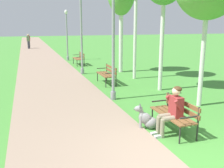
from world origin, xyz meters
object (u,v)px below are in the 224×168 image
at_px(park_bench_mid, 107,73).
at_px(pedestrian_distant, 28,42).
at_px(person_seated_on_near_bench, 172,109).
at_px(dog_grey, 147,119).
at_px(lamp_post_mid, 81,32).
at_px(lamp_post_far, 67,35).
at_px(pedestrian_further_distant, 29,41).
at_px(park_bench_far, 79,58).
at_px(park_bench_near, 175,112).
at_px(lamp_post_near, 113,41).

xyz_separation_m(park_bench_mid, pedestrian_distant, (-3.21, 19.37, 0.33)).
distance_m(person_seated_on_near_bench, dog_grey, 0.79).
distance_m(dog_grey, pedestrian_distant, 24.92).
bearing_deg(lamp_post_mid, dog_grey, -90.11).
height_order(person_seated_on_near_bench, dog_grey, person_seated_on_near_bench).
bearing_deg(lamp_post_far, person_seated_on_near_bench, -88.89).
bearing_deg(pedestrian_further_distant, lamp_post_far, -77.12).
height_order(park_bench_mid, dog_grey, park_bench_mid).
bearing_deg(park_bench_far, lamp_post_mid, -98.68).
relative_size(lamp_post_mid, lamp_post_far, 1.17).
height_order(person_seated_on_near_bench, lamp_post_mid, lamp_post_mid).
height_order(park_bench_far, lamp_post_mid, lamp_post_mid).
relative_size(park_bench_far, dog_grey, 1.87).
relative_size(park_bench_mid, pedestrian_further_distant, 0.91).
height_order(park_bench_near, lamp_post_near, lamp_post_near).
relative_size(park_bench_near, park_bench_far, 1.00).
bearing_deg(park_bench_mid, lamp_post_mid, 102.27).
xyz_separation_m(dog_grey, lamp_post_near, (0.04, 2.88, 1.91)).
height_order(person_seated_on_near_bench, lamp_post_near, lamp_post_near).
relative_size(park_bench_near, park_bench_mid, 1.00).
distance_m(park_bench_near, pedestrian_further_distant, 26.17).
relative_size(dog_grey, pedestrian_further_distant, 0.49).
distance_m(park_bench_far, lamp_post_mid, 3.75).
bearing_deg(park_bench_near, pedestrian_further_distant, 96.88).
xyz_separation_m(park_bench_near, pedestrian_further_distant, (-3.13, 25.98, 0.33)).
xyz_separation_m(park_bench_near, pedestrian_distant, (-3.21, 25.14, 0.33)).
relative_size(park_bench_near, person_seated_on_near_bench, 1.20).
relative_size(lamp_post_mid, pedestrian_distant, 2.70).
bearing_deg(park_bench_far, lamp_post_far, 98.24).
distance_m(park_bench_near, pedestrian_distant, 25.35).
bearing_deg(park_bench_far, park_bench_near, -89.46).
xyz_separation_m(pedestrian_distant, pedestrian_further_distant, (0.08, 0.84, 0.00)).
height_order(lamp_post_mid, lamp_post_far, lamp_post_mid).
bearing_deg(lamp_post_mid, pedestrian_distant, 98.91).
xyz_separation_m(park_bench_near, dog_grey, (-0.62, 0.36, -0.25)).
bearing_deg(park_bench_near, person_seated_on_near_bench, -141.93).
height_order(park_bench_far, lamp_post_far, lamp_post_far).
bearing_deg(pedestrian_further_distant, lamp_post_mid, -81.75).
height_order(lamp_post_far, pedestrian_further_distant, lamp_post_far).
bearing_deg(pedestrian_further_distant, person_seated_on_near_bench, -83.61).
relative_size(park_bench_far, pedestrian_further_distant, 0.91).
distance_m(park_bench_mid, pedestrian_further_distant, 20.45).
bearing_deg(park_bench_far, dog_grey, -92.56).
bearing_deg(person_seated_on_near_bench, lamp_post_near, 96.31).
bearing_deg(dog_grey, pedestrian_distant, 95.96).
distance_m(lamp_post_near, pedestrian_further_distant, 22.92).
height_order(park_bench_far, lamp_post_near, lamp_post_near).
distance_m(lamp_post_mid, pedestrian_further_distant, 17.68).
bearing_deg(person_seated_on_near_bench, dog_grey, 128.35).
bearing_deg(pedestrian_further_distant, lamp_post_near, -83.60).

